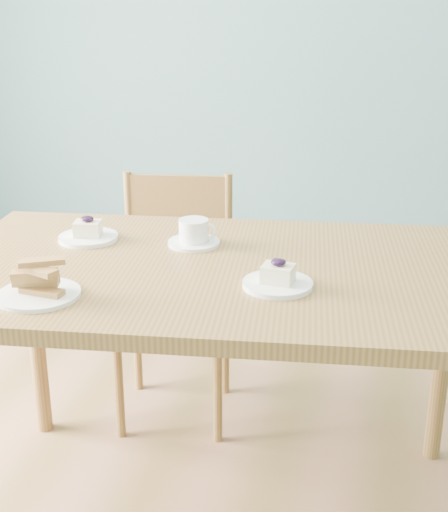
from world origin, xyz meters
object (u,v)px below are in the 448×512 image
object	(u,v)px
coffee_cup	(194,234)
biscotti_plate	(38,285)
cheesecake_plate_far	(88,234)
dining_chair	(175,298)
cheesecake_plate_near	(278,280)
dining_table	(219,294)

from	to	relation	value
coffee_cup	biscotti_plate	size ratio (longest dim) A/B	0.75
cheesecake_plate_far	coffee_cup	distance (m)	0.33
coffee_cup	biscotti_plate	xyz separation A→B (m)	(-0.26, -0.47, -0.00)
dining_chair	cheesecake_plate_near	xyz separation A→B (m)	(0.50, -0.65, 0.38)
dining_chair	biscotti_plate	size ratio (longest dim) A/B	4.43
dining_chair	cheesecake_plate_far	distance (m)	0.59
dining_chair	coffee_cup	distance (m)	0.59
dining_chair	coffee_cup	xyz separation A→B (m)	(0.20, -0.39, 0.40)
cheesecake_plate_near	coffee_cup	world-z (taller)	coffee_cup
dining_chair	cheesecake_plate_near	world-z (taller)	dining_chair
cheesecake_plate_far	cheesecake_plate_near	bearing A→B (deg)	-19.53
coffee_cup	biscotti_plate	world-z (taller)	biscotti_plate
dining_table	cheesecake_plate_near	xyz separation A→B (m)	(0.18, -0.10, 0.10)
dining_table	biscotti_plate	xyz separation A→B (m)	(-0.38, -0.32, 0.11)
biscotti_plate	coffee_cup	bearing A→B (deg)	60.98
cheesecake_plate_near	biscotti_plate	world-z (taller)	biscotti_plate
cheesecake_plate_far	coffee_cup	bearing A→B (deg)	6.64
dining_table	cheesecake_plate_far	size ratio (longest dim) A/B	9.17
dining_table	dining_chair	xyz separation A→B (m)	(-0.32, 0.55, -0.28)
biscotti_plate	cheesecake_plate_far	bearing A→B (deg)	98.54
cheesecake_plate_near	biscotti_plate	bearing A→B (deg)	-159.48
dining_chair	cheesecake_plate_far	xyz separation A→B (m)	(-0.13, -0.43, 0.38)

